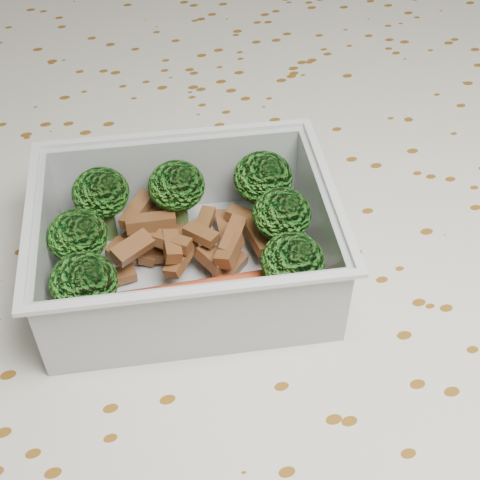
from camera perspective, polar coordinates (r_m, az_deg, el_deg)
name	(u,v)px	position (r m, az deg, el deg)	size (l,w,h in m)	color
dining_table	(244,349)	(0.53, 0.35, -9.27)	(1.40, 0.90, 0.75)	brown
tablecloth	(244,308)	(0.49, 0.37, -5.82)	(1.46, 0.96, 0.19)	silver
lunch_container	(187,251)	(0.44, -4.54, -0.96)	(0.21, 0.18, 0.07)	silver
broccoli_florets	(185,222)	(0.43, -4.71, 1.56)	(0.17, 0.14, 0.06)	#608C3F
meat_pile	(181,241)	(0.45, -5.07, -0.10)	(0.12, 0.09, 0.03)	brown
sausage	(200,302)	(0.42, -3.41, -5.29)	(0.16, 0.04, 0.03)	#D14725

